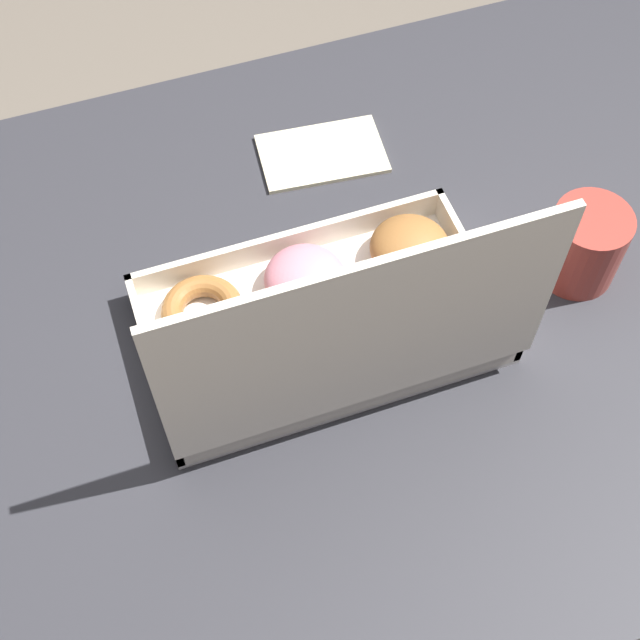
{
  "coord_description": "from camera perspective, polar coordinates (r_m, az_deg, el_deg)",
  "views": [
    {
      "loc": [
        0.2,
        0.51,
        1.57
      ],
      "look_at": [
        0.02,
        0.01,
        0.74
      ],
      "focal_mm": 50.0,
      "sensor_mm": 36.0,
      "label": 1
    }
  ],
  "objects": [
    {
      "name": "paper_napkin",
      "position": [
        1.15,
        0.13,
        10.6
      ],
      "size": [
        0.17,
        0.11,
        0.01
      ],
      "color": "beige",
      "rests_on": "dining_table"
    },
    {
      "name": "coffee_mug",
      "position": [
        1.05,
        16.59,
        4.66
      ],
      "size": [
        0.09,
        0.09,
        0.1
      ],
      "color": "#A3382D",
      "rests_on": "dining_table"
    },
    {
      "name": "ground_plane",
      "position": [
        1.66,
        0.66,
        -12.98
      ],
      "size": [
        8.0,
        8.0,
        0.0
      ],
      "primitive_type": "plane",
      "color": "#6B6054"
    },
    {
      "name": "donut_box",
      "position": [
        0.95,
        0.79,
        -0.1
      ],
      "size": [
        0.38,
        0.23,
        0.28
      ],
      "color": "silver",
      "rests_on": "dining_table"
    },
    {
      "name": "dining_table",
      "position": [
        1.09,
        0.98,
        -2.05
      ],
      "size": [
        1.29,
        0.86,
        0.72
      ],
      "color": "#2D2D33",
      "rests_on": "ground_plane"
    }
  ]
}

